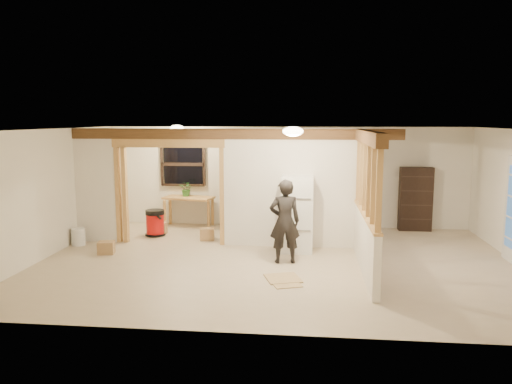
# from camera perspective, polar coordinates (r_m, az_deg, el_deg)

# --- Properties ---
(floor) EXTENTS (9.00, 6.50, 0.01)m
(floor) POSITION_cam_1_polar(r_m,az_deg,el_deg) (9.59, 2.37, -7.98)
(floor) COLOR #BFA98E
(floor) RESTS_ON ground
(ceiling) EXTENTS (9.00, 6.50, 0.01)m
(ceiling) POSITION_cam_1_polar(r_m,az_deg,el_deg) (9.21, 2.47, 7.15)
(ceiling) COLOR white
(wall_back) EXTENTS (9.00, 0.01, 2.50)m
(wall_back) POSITION_cam_1_polar(r_m,az_deg,el_deg) (12.53, 3.36, 1.73)
(wall_back) COLOR silver
(wall_back) RESTS_ON floor
(wall_front) EXTENTS (9.00, 0.01, 2.50)m
(wall_front) POSITION_cam_1_polar(r_m,az_deg,el_deg) (6.14, 0.48, -5.22)
(wall_front) COLOR silver
(wall_front) RESTS_ON floor
(wall_left) EXTENTS (0.01, 6.50, 2.50)m
(wall_left) POSITION_cam_1_polar(r_m,az_deg,el_deg) (10.60, -22.66, -0.12)
(wall_left) COLOR silver
(wall_left) RESTS_ON floor
(partition_left_stub) EXTENTS (0.90, 0.12, 2.50)m
(partition_left_stub) POSITION_cam_1_polar(r_m,az_deg,el_deg) (11.46, -17.82, 0.72)
(partition_left_stub) COLOR silver
(partition_left_stub) RESTS_ON floor
(partition_center) EXTENTS (2.80, 0.12, 2.50)m
(partition_center) POSITION_cam_1_polar(r_m,az_deg,el_deg) (10.49, 3.92, 0.44)
(partition_center) COLOR silver
(partition_center) RESTS_ON floor
(doorway_frame) EXTENTS (2.46, 0.14, 2.20)m
(doorway_frame) POSITION_cam_1_polar(r_m,az_deg,el_deg) (10.92, -9.85, -0.15)
(doorway_frame) COLOR tan
(doorway_frame) RESTS_ON floor
(header_beam_back) EXTENTS (7.00, 0.18, 0.22)m
(header_beam_back) POSITION_cam_1_polar(r_m,az_deg,el_deg) (10.51, -2.61, 6.64)
(header_beam_back) COLOR brown
(header_beam_back) RESTS_ON ceiling
(header_beam_right) EXTENTS (0.18, 3.30, 0.22)m
(header_beam_right) POSITION_cam_1_polar(r_m,az_deg,el_deg) (8.85, 12.75, 6.13)
(header_beam_right) COLOR brown
(header_beam_right) RESTS_ON ceiling
(pony_wall) EXTENTS (0.12, 3.20, 1.00)m
(pony_wall) POSITION_cam_1_polar(r_m,az_deg,el_deg) (9.11, 12.37, -5.76)
(pony_wall) COLOR silver
(pony_wall) RESTS_ON floor
(stud_partition) EXTENTS (0.14, 3.20, 1.32)m
(stud_partition) POSITION_cam_1_polar(r_m,az_deg,el_deg) (8.91, 12.60, 1.50)
(stud_partition) COLOR tan
(stud_partition) RESTS_ON pony_wall
(window_back) EXTENTS (1.12, 0.10, 1.10)m
(window_back) POSITION_cam_1_polar(r_m,az_deg,el_deg) (12.81, -8.36, 3.15)
(window_back) COLOR black
(window_back) RESTS_ON wall_back
(ceiling_dome_main) EXTENTS (0.36, 0.36, 0.16)m
(ceiling_dome_main) POSITION_cam_1_polar(r_m,az_deg,el_deg) (8.70, 4.24, 6.94)
(ceiling_dome_main) COLOR #FFEABF
(ceiling_dome_main) RESTS_ON ceiling
(ceiling_dome_util) EXTENTS (0.32, 0.32, 0.14)m
(ceiling_dome_util) POSITION_cam_1_polar(r_m,az_deg,el_deg) (11.90, -9.03, 7.23)
(ceiling_dome_util) COLOR #FFEABF
(ceiling_dome_util) RESTS_ON ceiling
(hanging_bulb) EXTENTS (0.07, 0.07, 0.07)m
(hanging_bulb) POSITION_cam_1_polar(r_m,az_deg,el_deg) (11.10, -7.42, 5.64)
(hanging_bulb) COLOR #FFD88C
(hanging_bulb) RESTS_ON ceiling
(refrigerator) EXTENTS (0.64, 0.62, 1.55)m
(refrigerator) POSITION_cam_1_polar(r_m,az_deg,el_deg) (10.20, 4.72, -2.52)
(refrigerator) COLOR white
(refrigerator) RESTS_ON floor
(woman) EXTENTS (0.64, 0.48, 1.59)m
(woman) POSITION_cam_1_polar(r_m,az_deg,el_deg) (9.35, 3.30, -3.37)
(woman) COLOR black
(woman) RESTS_ON floor
(work_table) EXTENTS (1.30, 0.83, 0.76)m
(work_table) POSITION_cam_1_polar(r_m,az_deg,el_deg) (12.66, -7.67, -2.25)
(work_table) COLOR tan
(work_table) RESTS_ON floor
(potted_plant) EXTENTS (0.41, 0.38, 0.38)m
(potted_plant) POSITION_cam_1_polar(r_m,az_deg,el_deg) (12.65, -7.93, 0.36)
(potted_plant) COLOR #2D5325
(potted_plant) RESTS_ON work_table
(shop_vac) EXTENTS (0.57, 0.57, 0.62)m
(shop_vac) POSITION_cam_1_polar(r_m,az_deg,el_deg) (11.83, -11.46, -3.45)
(shop_vac) COLOR #B80E0C
(shop_vac) RESTS_ON floor
(bookshelf) EXTENTS (0.77, 0.26, 1.55)m
(bookshelf) POSITION_cam_1_polar(r_m,az_deg,el_deg) (12.66, 17.77, -0.77)
(bookshelf) COLOR black
(bookshelf) RESTS_ON floor
(bucket) EXTENTS (0.31, 0.31, 0.37)m
(bucket) POSITION_cam_1_polar(r_m,az_deg,el_deg) (11.41, -19.64, -4.84)
(bucket) COLOR white
(bucket) RESTS_ON floor
(box_util_a) EXTENTS (0.35, 0.31, 0.27)m
(box_util_a) POSITION_cam_1_polar(r_m,az_deg,el_deg) (11.29, -5.61, -4.80)
(box_util_a) COLOR #A17A4E
(box_util_a) RESTS_ON floor
(box_util_b) EXTENTS (0.31, 0.31, 0.28)m
(box_util_b) POSITION_cam_1_polar(r_m,az_deg,el_deg) (11.99, -10.92, -4.10)
(box_util_b) COLOR #A17A4E
(box_util_b) RESTS_ON floor
(box_front) EXTENTS (0.35, 0.31, 0.25)m
(box_front) POSITION_cam_1_polar(r_m,az_deg,el_deg) (10.53, -16.75, -6.11)
(box_front) COLOR #A17A4E
(box_front) RESTS_ON floor
(floor_panel_near) EXTENTS (0.70, 0.70, 0.02)m
(floor_panel_near) POSITION_cam_1_polar(r_m,az_deg,el_deg) (8.60, 3.09, -9.82)
(floor_panel_near) COLOR tan
(floor_panel_near) RESTS_ON floor
(floor_panel_far) EXTENTS (0.54, 0.49, 0.01)m
(floor_panel_far) POSITION_cam_1_polar(r_m,az_deg,el_deg) (8.31, 3.54, -10.50)
(floor_panel_far) COLOR tan
(floor_panel_far) RESTS_ON floor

